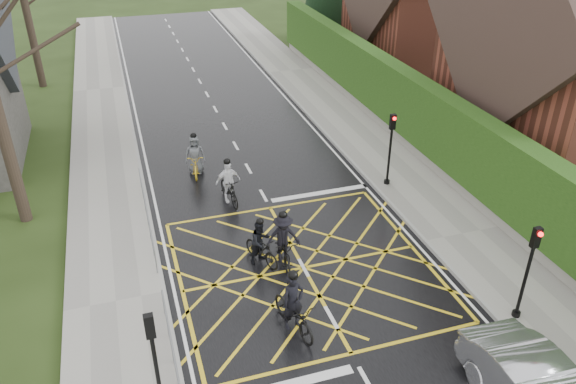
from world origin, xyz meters
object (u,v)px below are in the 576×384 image
cyclist_back (261,246)px  cyclist_mid (283,244)px  cyclist_rear (294,310)px  cyclist_front (229,186)px  cyclist_lead (196,160)px

cyclist_back → cyclist_mid: cyclist_mid is taller
cyclist_rear → cyclist_front: size_ratio=1.11×
cyclist_rear → cyclist_mid: size_ratio=1.04×
cyclist_front → cyclist_lead: cyclist_front is taller
cyclist_back → cyclist_lead: (-1.00, 7.03, 0.01)m
cyclist_rear → cyclist_front: bearing=78.6°
cyclist_back → cyclist_rear: bearing=-112.7°
cyclist_rear → cyclist_lead: 10.41m
cyclist_rear → cyclist_back: size_ratio=1.24×
cyclist_mid → cyclist_lead: size_ratio=1.03×
cyclist_rear → cyclist_back: (-0.05, 3.33, -0.01)m
cyclist_lead → cyclist_rear: bearing=-74.5°
cyclist_lead → cyclist_mid: bearing=-66.9°
cyclist_rear → cyclist_mid: (0.66, 3.12, 0.07)m
cyclist_mid → cyclist_lead: (-1.72, 7.24, -0.07)m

